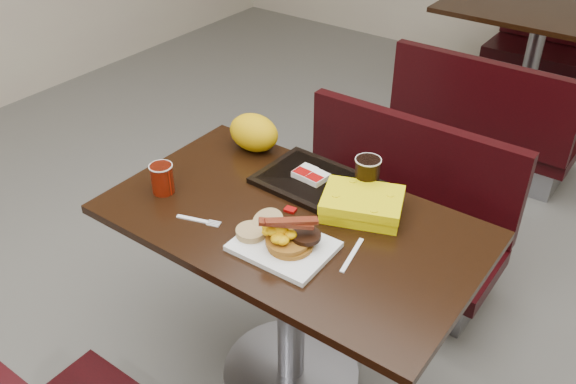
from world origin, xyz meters
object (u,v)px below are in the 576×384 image
Objects in this scene: hashbrown_sleeve_right at (317,178)px; bench_near_n at (386,213)px; table_near at (291,304)px; coffee_cup_near at (162,179)px; tray at (317,182)px; knife at (352,255)px; hashbrown_sleeve_left at (305,172)px; bench_far_s at (489,111)px; clamshell at (362,204)px; bench_far_n at (561,40)px; fork at (192,219)px; table_far at (530,69)px; pancake_stack at (290,243)px; coffee_cup_far at (367,174)px; platter at (284,246)px; paper_bag at (254,132)px.

bench_near_n is at bearing 91.43° from hashbrown_sleeve_right.
table_near is 0.46m from hashbrown_sleeve_right.
coffee_cup_near is (-0.44, -0.13, 0.43)m from table_near.
table_near is at bearing -75.82° from tray.
hashbrown_sleeve_left reaches higher than knife.
bench_far_s is 3.98× the size of clamshell.
clamshell reaches higher than table_near.
table_near is 14.85× the size of hashbrown_sleeve_left.
bench_far_n is 6.75× the size of fork.
tray is at bearing -141.13° from knife.
knife is at bearing -34.43° from hashbrown_sleeve_right.
hashbrown_sleeve_left is at bearing -93.29° from bench_far_s.
table_far is 11.58× the size of coffee_cup_near.
table_far reaches higher than bench_near_n.
bench_far_s is at bearing 90.00° from bench_near_n.
coffee_cup_far is at bearing 86.32° from pancake_stack.
clamshell reaches higher than tray.
coffee_cup_near reaches higher than knife.
tray reaches higher than platter.
clamshell is at bearing -73.13° from bench_near_n.
pancake_stack is (0.09, -0.13, 0.41)m from table_near.
coffee_cup_far is (0.16, 0.06, 0.05)m from hashbrown_sleeve_right.
coffee_cup_far is at bearing 66.47° from table_near.
tray is 0.34m from paper_bag.
clamshell is 1.27× the size of paper_bag.
coffee_cup_far is (0.03, 0.40, 0.04)m from pancake_stack.
clamshell is (0.07, 0.29, 0.00)m from pancake_stack.
coffee_cup_far reaches higher than fork.
platter is (0.07, -0.83, 0.40)m from bench_near_n.
coffee_cup_far reaches higher than bench_far_s.
coffee_cup_far reaches higher than bench_near_n.
tray reaches higher than table_far.
table_far is at bearing 92.85° from coffee_cup_far.
hashbrown_sleeve_left is 0.41× the size of paper_bag.
hashbrown_sleeve_right reaches higher than bench_far_s.
pancake_stack is 0.69× the size of paper_bag.
bench_far_n is 3.49m from coffee_cup_near.
bench_far_s is 2.00m from knife.
platter is at bearing -88.07° from bench_far_s.
coffee_cup_near is 0.52m from tray.
hashbrown_sleeve_left reaches higher than bench_near_n.
hashbrown_sleeve_left is at bearing -165.83° from coffee_cup_far.
platter is 0.51m from coffee_cup_near.
coffee_cup_near is at bearing 178.34° from platter.
fork is 0.45m from tray.
platter is 1.13× the size of clamshell.
coffee_cup_far is at bearing 35.63° from coffee_cup_near.
table_far is 1.20× the size of bench_far_s.
hashbrown_sleeve_left reaches higher than fork.
pancake_stack is 1.21× the size of coffee_cup_far.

